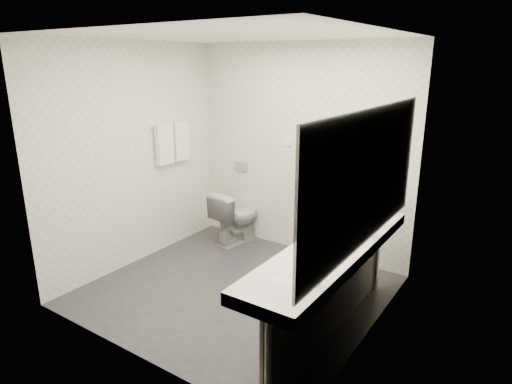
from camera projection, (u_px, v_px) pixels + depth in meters
The scene contains 32 objects.
floor at pixel (236, 290), 4.58m from camera, with size 2.80×2.80×0.00m, color #2D2C32.
ceiling at pixel (232, 35), 3.86m from camera, with size 2.80×2.80×0.00m, color white.
wall_back at pixel (299, 151), 5.25m from camera, with size 2.80×2.80×0.00m, color white.
wall_front at pixel (127, 210), 3.19m from camera, with size 2.80×2.80×0.00m, color white.
wall_left at pixel (135, 156), 4.97m from camera, with size 2.60×2.60×0.00m, color white.
wall_right at pixel (377, 198), 3.47m from camera, with size 2.60×2.60×0.00m, color white.
vanity_counter at pixel (331, 251), 3.59m from camera, with size 0.55×2.20×0.10m, color white.
vanity_panel at pixel (331, 298), 3.69m from camera, with size 0.03×2.15×0.75m, color gray.
vanity_post_near at pixel (268, 368), 2.85m from camera, with size 0.06×0.06×0.75m, color silver.
vanity_post_far at pixel (377, 255), 4.51m from camera, with size 0.06×0.06×0.75m, color silver.
mirror at pixel (368, 178), 3.26m from camera, with size 0.02×2.20×1.05m, color #B2BCC6.
basin_near at pixel (292, 278), 3.06m from camera, with size 0.40×0.31×0.05m, color white.
basin_far at pixel (361, 223), 4.09m from camera, with size 0.40×0.31×0.05m, color white.
faucet_near at pixel (318, 274), 2.93m from camera, with size 0.04×0.04×0.15m, color silver.
faucet_far at pixel (382, 218), 3.96m from camera, with size 0.04×0.04×0.15m, color silver.
soap_bottle_a at pixel (344, 244), 3.47m from camera, with size 0.05×0.05×0.10m, color silver.
soap_bottle_b at pixel (329, 233), 3.68m from camera, with size 0.08×0.08×0.10m, color silver.
soap_bottle_c at pixel (340, 242), 3.48m from camera, with size 0.05×0.05×0.13m, color silver.
glass_left at pixel (356, 228), 3.77m from camera, with size 0.06×0.06×0.12m, color silver.
glass_right at pixel (373, 231), 3.72m from camera, with size 0.06×0.06×0.11m, color silver.
toilet at pixel (236, 217), 5.70m from camera, with size 0.39×0.68×0.69m, color white.
flush_plate at pixel (241, 167), 5.78m from camera, with size 0.18×0.02×0.12m, color #B2B5BA.
pedal_bin at pixel (305, 254), 5.13m from camera, with size 0.18×0.18×0.25m, color #B2B5BA.
bin_lid at pixel (305, 243), 5.09m from camera, with size 0.18×0.18×0.01m, color #B2B5BA.
towel_rail at pixel (171, 124), 5.29m from camera, with size 0.02×0.02×0.62m, color silver.
towel_near at pixel (164, 144), 5.24m from camera, with size 0.07×0.24×0.48m, color white.
towel_far at pixel (181, 141), 5.46m from camera, with size 0.07×0.24×0.48m, color white.
dryer_cradle at pixel (318, 132), 5.02m from camera, with size 0.10×0.04×0.14m, color gray.
dryer_barrel at pixel (315, 131), 4.96m from camera, with size 0.08×0.08×0.14m, color gray.
dryer_cord at pixel (317, 154), 5.08m from camera, with size 0.02×0.02×0.35m, color black.
switch_plate_a at pixel (288, 142), 5.29m from camera, with size 0.09×0.02×0.09m, color white.
switch_plate_b at pixel (343, 148), 4.92m from camera, with size 0.09×0.02×0.09m, color white.
Camera 1 is at (2.46, -3.28, 2.28)m, focal length 30.94 mm.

